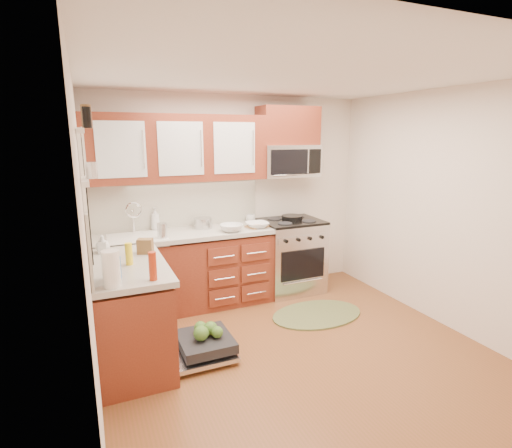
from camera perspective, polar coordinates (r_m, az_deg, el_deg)
name	(u,v)px	position (r m, az deg, el deg)	size (l,w,h in m)	color
floor	(298,352)	(4.01, 5.97, -17.79)	(3.50, 3.50, 0.00)	brown
ceiling	(305,75)	(3.49, 6.97, 20.35)	(3.50, 3.50, 0.00)	white
wall_back	(233,197)	(5.11, -3.31, 3.90)	(3.50, 0.04, 2.50)	silver
wall_front	(478,297)	(2.27, 29.13, -9.11)	(3.50, 0.04, 2.50)	silver
wall_left	(87,246)	(3.10, -23.02, -2.92)	(0.04, 3.50, 2.50)	silver
wall_right	(446,210)	(4.65, 25.53, 1.80)	(0.04, 3.50, 2.50)	silver
base_cabinet_back	(185,273)	(4.83, -10.10, -6.90)	(2.05, 0.60, 0.85)	maroon
base_cabinet_left	(130,315)	(3.88, -17.53, -12.36)	(0.60, 1.25, 0.85)	maroon
countertop_back	(184,234)	(4.69, -10.30, -1.46)	(2.07, 0.64, 0.05)	#B7B2A7
countertop_left	(128,265)	(3.71, -17.86, -5.66)	(0.64, 1.27, 0.05)	#B7B2A7
backsplash_back	(177,204)	(4.91, -11.23, 2.83)	(2.05, 0.02, 0.57)	#B7B4A4
backsplash_left	(88,235)	(3.62, -22.84, -1.42)	(0.02, 1.25, 0.57)	#B7B4A4
upper_cabinets	(177,148)	(4.68, -11.16, 10.57)	(2.05, 0.35, 0.75)	maroon
cabinet_over_mw	(288,126)	(5.17, 4.56, 13.82)	(0.76, 0.35, 0.47)	maroon
range	(291,255)	(5.27, 4.98, -4.51)	(0.76, 0.64, 0.95)	silver
microwave	(288,161)	(5.16, 4.61, 8.98)	(0.76, 0.38, 0.40)	silver
sink	(138,248)	(4.61, -16.56, -3.32)	(0.62, 0.50, 0.26)	white
dishwasher	(201,346)	(3.92, -7.84, -16.94)	(0.70, 0.60, 0.20)	silver
window	(84,195)	(3.53, -23.31, 3.85)	(0.03, 1.05, 1.05)	white
window_blind	(84,154)	(3.50, -23.37, 9.22)	(0.02, 0.96, 0.40)	white
shelf_upper	(81,131)	(2.65, -23.77, 12.09)	(0.04, 0.40, 0.03)	white
shelf_lower	(85,181)	(2.66, -23.20, 5.65)	(0.04, 0.40, 0.03)	white
rug	(317,314)	(4.75, 8.71, -12.64)	(1.08, 0.71, 0.02)	#5D663A
skillet	(292,217)	(5.20, 5.18, 0.95)	(0.27, 0.27, 0.05)	black
stock_pot	(203,223)	(4.83, -7.57, 0.14)	(0.21, 0.21, 0.13)	silver
cutting_board	(258,226)	(4.87, 0.33, -0.28)	(0.29, 0.18, 0.02)	#A06B49
canister	(162,231)	(4.43, -13.26, -0.97)	(0.11, 0.11, 0.17)	silver
paper_towel_roll	(111,269)	(3.13, -19.97, -6.05)	(0.13, 0.13, 0.28)	white
mustard_bottle	(129,254)	(3.62, -17.70, -4.10)	(0.06, 0.06, 0.19)	yellow
red_bottle	(153,266)	(3.19, -14.54, -5.85)	(0.06, 0.06, 0.23)	#A82C0E
wooden_box	(145,246)	(3.92, -15.54, -3.07)	(0.14, 0.10, 0.14)	brown
blue_carton	(112,269)	(3.30, -19.82, -6.02)	(0.11, 0.07, 0.18)	#2361A4
bowl_a	(257,225)	(4.83, 0.17, -0.13)	(0.27, 0.27, 0.07)	#999999
bowl_b	(231,228)	(4.65, -3.55, -0.56)	(0.27, 0.27, 0.08)	#999999
cup	(250,218)	(5.14, -0.79, 0.83)	(0.12, 0.12, 0.10)	#999999
soap_bottle_a	(155,219)	(4.83, -14.20, 0.72)	(0.10, 0.10, 0.27)	#999999
soap_bottle_b	(103,244)	(4.05, -21.07, -2.72)	(0.08, 0.08, 0.17)	#999999
soap_bottle_c	(102,244)	(4.08, -21.09, -2.66)	(0.13, 0.13, 0.17)	#999999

